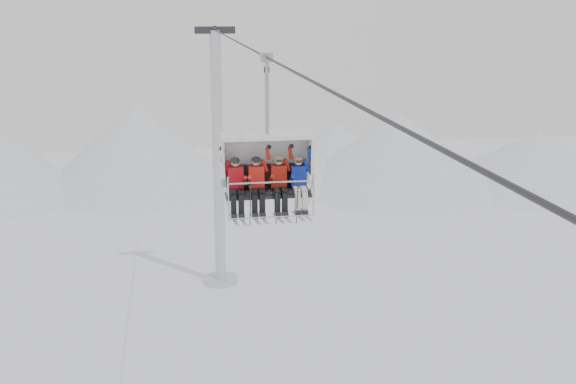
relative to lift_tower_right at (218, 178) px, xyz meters
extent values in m
cone|color=silver|center=(-5.00, 22.00, -2.28)|extent=(16.00, 16.00, 7.00)
cone|color=silver|center=(6.00, 21.00, -3.28)|extent=(14.00, 14.00, 5.00)
cone|color=silver|center=(16.00, 19.00, -2.78)|extent=(18.00, 18.00, 6.00)
cone|color=silver|center=(27.00, 17.00, -3.53)|extent=(16.00, 16.00, 4.50)
cone|color=silver|center=(12.00, 24.00, -3.53)|extent=(12.00, 12.00, 4.50)
cylinder|color=silver|center=(0.00, 0.00, 0.87)|extent=(0.56, 0.56, 13.30)
cylinder|color=silver|center=(0.00, 0.00, -5.63)|extent=(1.80, 1.80, 0.30)
cube|color=#2A2A2F|center=(0.00, 0.00, 7.52)|extent=(2.00, 0.35, 0.35)
cylinder|color=#2A2A2F|center=(0.00, -22.00, 7.52)|extent=(0.06, 50.00, 0.06)
cube|color=black|center=(0.00, -18.93, 4.17)|extent=(2.08, 0.55, 0.10)
cube|color=black|center=(0.00, -18.67, 4.52)|extent=(2.08, 0.10, 0.60)
cube|color=#2A2A2F|center=(0.00, -18.93, 4.08)|extent=(2.17, 0.60, 0.08)
cube|color=silver|center=(0.00, -18.45, 4.90)|extent=(2.31, 0.10, 1.38)
cube|color=silver|center=(0.00, -18.85, 5.59)|extent=(2.31, 0.90, 0.10)
cylinder|color=silver|center=(0.00, -19.48, 4.54)|extent=(2.12, 0.04, 0.04)
cylinder|color=silver|center=(0.00, -19.55, 3.67)|extent=(2.12, 0.04, 0.04)
cylinder|color=#97999F|center=(0.00, -18.83, 6.55)|extent=(0.10, 0.10, 1.93)
cube|color=#97999F|center=(0.00, -18.83, 7.52)|extent=(0.30, 0.18, 0.22)
cube|color=#AD0D17|center=(-0.83, -18.89, 4.54)|extent=(0.40, 0.26, 0.59)
sphere|color=tan|center=(-0.83, -18.93, 4.96)|extent=(0.22, 0.22, 0.22)
cube|color=black|center=(-0.92, -19.33, 3.98)|extent=(0.13, 0.15, 0.47)
cube|color=black|center=(-0.73, -19.33, 3.98)|extent=(0.13, 0.15, 0.47)
cube|color=silver|center=(-0.92, -19.43, 3.61)|extent=(0.09, 1.69, 0.26)
cube|color=silver|center=(-0.73, -19.43, 3.61)|extent=(0.09, 1.69, 0.26)
cube|color=red|center=(-0.30, -18.89, 4.54)|extent=(0.40, 0.26, 0.59)
sphere|color=tan|center=(-0.30, -18.93, 4.96)|extent=(0.22, 0.22, 0.22)
cube|color=black|center=(-0.40, -19.33, 3.98)|extent=(0.13, 0.15, 0.47)
cube|color=black|center=(-0.21, -19.33, 3.98)|extent=(0.13, 0.15, 0.47)
cube|color=silver|center=(-0.40, -19.43, 3.61)|extent=(0.09, 1.69, 0.26)
cube|color=silver|center=(-0.21, -19.43, 3.61)|extent=(0.09, 1.69, 0.26)
cube|color=#A2160C|center=(0.27, -18.89, 4.54)|extent=(0.40, 0.26, 0.59)
sphere|color=tan|center=(0.27, -18.93, 4.96)|extent=(0.22, 0.22, 0.22)
cube|color=black|center=(0.17, -19.33, 3.98)|extent=(0.13, 0.15, 0.47)
cube|color=black|center=(0.36, -19.33, 3.98)|extent=(0.13, 0.15, 0.47)
cube|color=silver|center=(0.17, -19.43, 3.61)|extent=(0.09, 1.69, 0.26)
cube|color=silver|center=(0.36, -19.43, 3.61)|extent=(0.09, 1.69, 0.26)
cube|color=navy|center=(0.78, -18.89, 4.53)|extent=(0.38, 0.25, 0.56)
sphere|color=tan|center=(0.78, -18.93, 4.92)|extent=(0.21, 0.21, 0.21)
cube|color=beige|center=(0.69, -19.33, 4.00)|extent=(0.13, 0.15, 0.45)
cube|color=beige|center=(0.87, -19.33, 4.00)|extent=(0.13, 0.15, 0.45)
cube|color=silver|center=(0.69, -19.43, 3.63)|extent=(0.09, 1.69, 0.26)
cube|color=silver|center=(0.87, -19.43, 3.63)|extent=(0.09, 1.69, 0.26)
camera|label=1|loc=(-2.41, -36.49, 8.79)|focal=45.00mm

